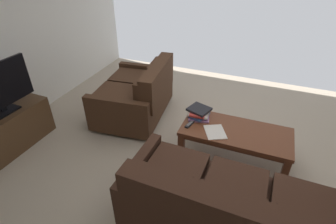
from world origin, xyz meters
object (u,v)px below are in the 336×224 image
(coffee_table, at_px, (235,135))
(tv_remote, at_px, (190,124))
(sofa_main, at_px, (229,212))
(tv_stand, at_px, (11,129))
(loveseat_near, at_px, (137,95))
(loose_magazine, at_px, (215,132))
(book_stack, at_px, (199,113))

(coffee_table, bearing_deg, tv_remote, 9.78)
(sofa_main, bearing_deg, tv_remote, -55.95)
(sofa_main, relative_size, tv_stand, 1.89)
(sofa_main, xyz_separation_m, loveseat_near, (1.61, -1.49, -0.00))
(sofa_main, relative_size, tv_remote, 11.09)
(sofa_main, distance_m, loveseat_near, 2.20)
(coffee_table, height_order, loose_magazine, loose_magazine)
(sofa_main, distance_m, book_stack, 1.31)
(loveseat_near, relative_size, loose_magazine, 4.92)
(loveseat_near, bearing_deg, coffee_table, 163.47)
(coffee_table, relative_size, loose_magazine, 4.56)
(tv_stand, xyz_separation_m, loose_magazine, (-2.42, -0.66, 0.17))
(book_stack, relative_size, tv_remote, 1.84)
(tv_stand, height_order, tv_remote, tv_stand)
(loveseat_near, bearing_deg, tv_remote, 151.05)
(sofa_main, relative_size, loose_magazine, 6.81)
(tv_stand, xyz_separation_m, tv_remote, (-2.11, -0.69, 0.18))
(loveseat_near, relative_size, tv_remote, 8.01)
(coffee_table, bearing_deg, loose_magazine, 28.80)
(sofa_main, bearing_deg, coffee_table, -83.34)
(loveseat_near, distance_m, book_stack, 1.08)
(loveseat_near, distance_m, coffee_table, 1.55)
(loveseat_near, height_order, coffee_table, loveseat_near)
(loveseat_near, xyz_separation_m, book_stack, (-1.02, 0.33, 0.13))
(tv_remote, distance_m, loose_magazine, 0.31)
(sofa_main, bearing_deg, tv_stand, -5.66)
(tv_stand, xyz_separation_m, book_stack, (-2.16, -0.89, 0.23))
(coffee_table, bearing_deg, tv_stand, 16.45)
(sofa_main, xyz_separation_m, tv_remote, (0.65, -0.96, 0.08))
(book_stack, distance_m, loose_magazine, 0.35)
(tv_remote, bearing_deg, tv_stand, 18.05)
(loveseat_near, xyz_separation_m, loose_magazine, (-1.27, 0.56, 0.07))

